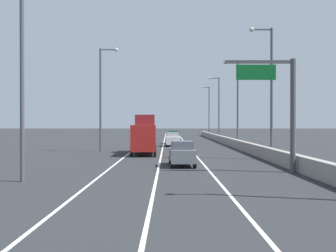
{
  "coord_description": "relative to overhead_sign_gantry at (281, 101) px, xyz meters",
  "views": [
    {
      "loc": [
        -1.31,
        -4.26,
        3.29
      ],
      "look_at": [
        -1.21,
        50.07,
        2.84
      ],
      "focal_mm": 43.28,
      "sensor_mm": 36.0,
      "label": 1
    }
  ],
  "objects": [
    {
      "name": "lamp_post_right_third",
      "position": [
        1.93,
        29.37,
        1.97
      ],
      "size": [
        2.14,
        0.44,
        11.84
      ],
      "color": "#4C4C51",
      "rests_on": "ground_plane"
    },
    {
      "name": "lamp_post_right_second",
      "position": [
        1.56,
        9.6,
        1.97
      ],
      "size": [
        2.14,
        0.44,
        11.84
      ],
      "color": "#4C4C51",
      "rests_on": "ground_plane"
    },
    {
      "name": "overhead_sign_gantry",
      "position": [
        0.0,
        0.0,
        0.0
      ],
      "size": [
        4.68,
        0.36,
        7.5
      ],
      "color": "#47474C",
      "rests_on": "ground_plane"
    },
    {
      "name": "ground_plane",
      "position": [
        -6.19,
        41.62,
        -4.73
      ],
      "size": [
        320.0,
        320.0,
        0.0
      ],
      "primitive_type": "plane",
      "color": "#26282B"
    },
    {
      "name": "lamp_post_right_fourth",
      "position": [
        1.83,
        49.14,
        1.97
      ],
      "size": [
        2.14,
        0.44,
        11.84
      ],
      "color": "#4C4C51",
      "rests_on": "ground_plane"
    },
    {
      "name": "lane_stripe_left",
      "position": [
        -11.69,
        32.62,
        -4.73
      ],
      "size": [
        0.16,
        130.0,
        0.0
      ],
      "primitive_type": "cube",
      "color": "silver",
      "rests_on": "ground_plane"
    },
    {
      "name": "lamp_post_left_mid",
      "position": [
        -15.0,
        19.55,
        1.97
      ],
      "size": [
        2.14,
        0.44,
        11.84
      ],
      "color": "#4C4C51",
      "rests_on": "ground_plane"
    },
    {
      "name": "car_gray_0",
      "position": [
        -6.45,
        4.08,
        -3.77
      ],
      "size": [
        1.98,
        4.39,
        1.91
      ],
      "color": "slate",
      "rests_on": "ground_plane"
    },
    {
      "name": "car_white_2",
      "position": [
        -6.85,
        29.59,
        -3.75
      ],
      "size": [
        1.93,
        4.25,
        1.96
      ],
      "color": "white",
      "rests_on": "ground_plane"
    },
    {
      "name": "lamp_post_left_near",
      "position": [
        -15.39,
        -4.17,
        1.97
      ],
      "size": [
        2.14,
        0.44,
        11.84
      ],
      "color": "#4C4C51",
      "rests_on": "ground_plane"
    },
    {
      "name": "jersey_barrier_right",
      "position": [
        1.34,
        17.62,
        -4.18
      ],
      "size": [
        0.6,
        120.0,
        1.1
      ],
      "primitive_type": "cube",
      "color": "gray",
      "rests_on": "ground_plane"
    },
    {
      "name": "box_truck",
      "position": [
        -9.98,
        15.97,
        -2.83
      ],
      "size": [
        2.67,
        8.71,
        4.16
      ],
      "color": "#A51E19",
      "rests_on": "ground_plane"
    },
    {
      "name": "lamp_post_right_fifth",
      "position": [
        1.98,
        68.91,
        1.97
      ],
      "size": [
        2.14,
        0.44,
        11.84
      ],
      "color": "#4C4C51",
      "rests_on": "ground_plane"
    },
    {
      "name": "lane_stripe_right",
      "position": [
        -4.69,
        32.62,
        -4.73
      ],
      "size": [
        0.16,
        130.0,
        0.0
      ],
      "primitive_type": "cube",
      "color": "silver",
      "rests_on": "ground_plane"
    },
    {
      "name": "lane_stripe_center",
      "position": [
        -8.19,
        32.62,
        -4.73
      ],
      "size": [
        0.16,
        130.0,
        0.0
      ],
      "primitive_type": "cube",
      "color": "silver",
      "rests_on": "ground_plane"
    },
    {
      "name": "car_green_1",
      "position": [
        -6.71,
        36.02,
        -3.7
      ],
      "size": [
        1.86,
        4.25,
        2.07
      ],
      "color": "#196033",
      "rests_on": "ground_plane"
    }
  ]
}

